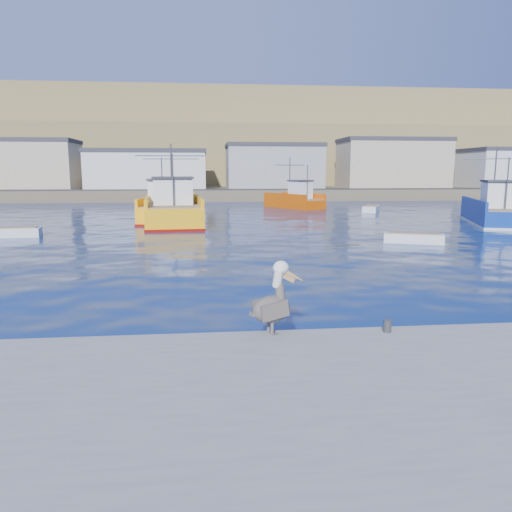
{
  "coord_description": "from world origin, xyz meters",
  "views": [
    {
      "loc": [
        -1.32,
        -14.49,
        4.3
      ],
      "look_at": [
        0.42,
        2.18,
        1.45
      ],
      "focal_mm": 35.0,
      "sensor_mm": 36.0,
      "label": 1
    }
  ],
  "objects_px": {
    "boat_orange": "(295,199)",
    "skiff_far": "(371,209)",
    "trawler_blue": "(496,212)",
    "skiff_left": "(11,233)",
    "skiff_mid": "(414,239)",
    "pelican": "(273,303)",
    "trawler_yellow_a": "(169,209)",
    "trawler_yellow_b": "(173,210)"
  },
  "relations": [
    {
      "from": "boat_orange",
      "to": "skiff_far",
      "type": "height_order",
      "value": "boat_orange"
    },
    {
      "from": "trawler_blue",
      "to": "skiff_left",
      "type": "height_order",
      "value": "trawler_blue"
    },
    {
      "from": "boat_orange",
      "to": "skiff_mid",
      "type": "height_order",
      "value": "boat_orange"
    },
    {
      "from": "boat_orange",
      "to": "skiff_left",
      "type": "relative_size",
      "value": 2.27
    },
    {
      "from": "skiff_mid",
      "to": "pelican",
      "type": "xyz_separation_m",
      "value": [
        -11.09,
        -17.68,
        1.0
      ]
    },
    {
      "from": "trawler_blue",
      "to": "boat_orange",
      "type": "xyz_separation_m",
      "value": [
        -13.17,
        19.74,
        0.02
      ]
    },
    {
      "from": "skiff_far",
      "to": "skiff_mid",
      "type": "bearing_deg",
      "value": -102.7
    },
    {
      "from": "trawler_yellow_a",
      "to": "trawler_yellow_b",
      "type": "bearing_deg",
      "value": -80.52
    },
    {
      "from": "boat_orange",
      "to": "pelican",
      "type": "distance_m",
      "value": 48.24
    },
    {
      "from": "trawler_blue",
      "to": "skiff_mid",
      "type": "xyz_separation_m",
      "value": [
        -11.29,
        -9.93,
        -0.76
      ]
    },
    {
      "from": "skiff_left",
      "to": "pelican",
      "type": "height_order",
      "value": "pelican"
    },
    {
      "from": "skiff_left",
      "to": "skiff_mid",
      "type": "distance_m",
      "value": 26.03
    },
    {
      "from": "skiff_far",
      "to": "boat_orange",
      "type": "bearing_deg",
      "value": 138.61
    },
    {
      "from": "skiff_left",
      "to": "skiff_far",
      "type": "bearing_deg",
      "value": 30.27
    },
    {
      "from": "trawler_yellow_a",
      "to": "skiff_far",
      "type": "xyz_separation_m",
      "value": [
        21.01,
        7.35,
        -0.75
      ]
    },
    {
      "from": "trawler_yellow_b",
      "to": "boat_orange",
      "type": "relative_size",
      "value": 1.52
    },
    {
      "from": "trawler_yellow_b",
      "to": "boat_orange",
      "type": "bearing_deg",
      "value": 50.91
    },
    {
      "from": "trawler_yellow_a",
      "to": "pelican",
      "type": "bearing_deg",
      "value": -82.14
    },
    {
      "from": "trawler_yellow_a",
      "to": "skiff_left",
      "type": "relative_size",
      "value": 3.04
    },
    {
      "from": "trawler_yellow_b",
      "to": "pelican",
      "type": "bearing_deg",
      "value": -82.29
    },
    {
      "from": "trawler_blue",
      "to": "skiff_far",
      "type": "relative_size",
      "value": 2.65
    },
    {
      "from": "trawler_yellow_b",
      "to": "skiff_far",
      "type": "bearing_deg",
      "value": 26.38
    },
    {
      "from": "trawler_yellow_a",
      "to": "boat_orange",
      "type": "bearing_deg",
      "value": 44.56
    },
    {
      "from": "trawler_yellow_b",
      "to": "skiff_far",
      "type": "distance_m",
      "value": 22.94
    },
    {
      "from": "trawler_yellow_a",
      "to": "pelican",
      "type": "height_order",
      "value": "trawler_yellow_a"
    },
    {
      "from": "pelican",
      "to": "skiff_far",
      "type": "bearing_deg",
      "value": 68.27
    },
    {
      "from": "trawler_yellow_a",
      "to": "skiff_left",
      "type": "height_order",
      "value": "trawler_yellow_a"
    },
    {
      "from": "skiff_mid",
      "to": "pelican",
      "type": "bearing_deg",
      "value": -122.11
    },
    {
      "from": "trawler_yellow_a",
      "to": "trawler_yellow_b",
      "type": "distance_m",
      "value": 2.87
    },
    {
      "from": "trawler_yellow_a",
      "to": "skiff_left",
      "type": "xyz_separation_m",
      "value": [
        -9.71,
        -10.58,
        -0.78
      ]
    },
    {
      "from": "pelican",
      "to": "trawler_yellow_b",
      "type": "bearing_deg",
      "value": 97.71
    },
    {
      "from": "skiff_mid",
      "to": "trawler_blue",
      "type": "bearing_deg",
      "value": 41.34
    },
    {
      "from": "skiff_left",
      "to": "pelican",
      "type": "xyz_separation_m",
      "value": [
        14.36,
        -23.12,
        0.99
      ]
    },
    {
      "from": "skiff_far",
      "to": "pelican",
      "type": "relative_size",
      "value": 2.43
    },
    {
      "from": "trawler_yellow_a",
      "to": "pelican",
      "type": "distance_m",
      "value": 34.02
    },
    {
      "from": "trawler_yellow_a",
      "to": "skiff_far",
      "type": "bearing_deg",
      "value": 19.29
    },
    {
      "from": "skiff_left",
      "to": "pelican",
      "type": "distance_m",
      "value": 27.23
    },
    {
      "from": "skiff_left",
      "to": "skiff_far",
      "type": "relative_size",
      "value": 0.89
    },
    {
      "from": "trawler_yellow_a",
      "to": "trawler_yellow_b",
      "type": "relative_size",
      "value": 0.88
    },
    {
      "from": "skiff_left",
      "to": "pelican",
      "type": "bearing_deg",
      "value": -58.16
    },
    {
      "from": "boat_orange",
      "to": "skiff_left",
      "type": "height_order",
      "value": "boat_orange"
    },
    {
      "from": "trawler_yellow_a",
      "to": "trawler_blue",
      "type": "xyz_separation_m",
      "value": [
        27.03,
        -6.09,
        -0.03
      ]
    }
  ]
}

